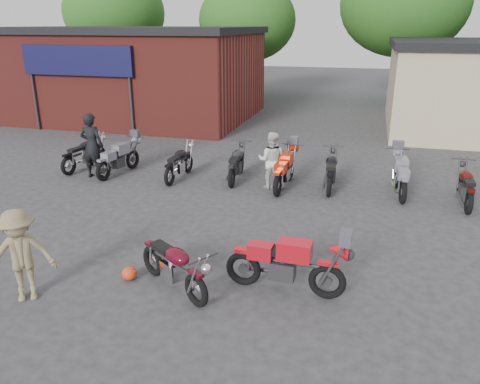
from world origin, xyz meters
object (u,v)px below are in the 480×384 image
(row_bike_1, at_px, (119,157))
(row_bike_2, at_px, (179,161))
(vintage_motorcycle, at_px, (174,263))
(person_tan, at_px, (21,256))
(row_bike_7, at_px, (466,184))
(row_bike_0, at_px, (84,152))
(row_bike_5, at_px, (331,169))
(sportbike, at_px, (287,261))
(row_bike_6, at_px, (400,173))
(helmet, at_px, (129,273))
(person_dark, at_px, (92,146))
(person_light, at_px, (271,160))
(row_bike_4, at_px, (285,168))
(row_bike_3, at_px, (237,162))

(row_bike_1, xyz_separation_m, row_bike_2, (1.97, 0.08, -0.02))
(vintage_motorcycle, height_order, person_tan, person_tan)
(vintage_motorcycle, relative_size, row_bike_7, 0.98)
(vintage_motorcycle, distance_m, row_bike_0, 8.23)
(row_bike_0, bearing_deg, row_bike_1, -89.52)
(person_tan, distance_m, row_bike_5, 8.40)
(sportbike, relative_size, row_bike_1, 1.05)
(vintage_motorcycle, xyz_separation_m, row_bike_7, (5.54, 5.88, 0.01))
(row_bike_6, xyz_separation_m, row_bike_7, (1.59, -0.37, -0.04))
(helmet, height_order, row_bike_2, row_bike_2)
(sportbike, height_order, row_bike_5, sportbike)
(row_bike_0, height_order, row_bike_2, row_bike_0)
(row_bike_7, bearing_deg, person_dark, 93.78)
(person_light, bearing_deg, person_dark, 3.43)
(person_tan, relative_size, row_bike_0, 0.85)
(row_bike_4, bearing_deg, person_light, 107.00)
(person_tan, bearing_deg, row_bike_7, 5.78)
(sportbike, distance_m, row_bike_1, 8.16)
(vintage_motorcycle, height_order, row_bike_7, row_bike_7)
(person_dark, distance_m, row_bike_2, 2.64)
(person_dark, bearing_deg, row_bike_5, -174.13)
(person_dark, distance_m, person_light, 5.38)
(row_bike_2, bearing_deg, row_bike_0, 89.55)
(sportbike, xyz_separation_m, person_tan, (-4.19, -1.39, 0.22))
(vintage_motorcycle, relative_size, helmet, 6.77)
(row_bike_1, bearing_deg, row_bike_3, -73.93)
(person_tan, distance_m, row_bike_7, 10.38)
(person_tan, bearing_deg, row_bike_4, 30.14)
(person_tan, height_order, row_bike_6, person_tan)
(helmet, distance_m, row_bike_4, 6.07)
(row_bike_2, bearing_deg, row_bike_4, -88.05)
(person_tan, bearing_deg, vintage_motorcycle, -13.57)
(vintage_motorcycle, distance_m, row_bike_6, 7.39)
(sportbike, height_order, row_bike_3, sportbike)
(person_dark, xyz_separation_m, row_bike_1, (0.57, 0.47, -0.42))
(row_bike_0, xyz_separation_m, row_bike_2, (3.30, -0.11, -0.02))
(sportbike, distance_m, person_tan, 4.42)
(row_bike_4, bearing_deg, row_bike_7, -87.29)
(row_bike_3, relative_size, row_bike_4, 0.95)
(person_light, height_order, row_bike_5, person_light)
(sportbike, bearing_deg, row_bike_4, 102.94)
(row_bike_0, height_order, row_bike_6, row_bike_6)
(row_bike_4, bearing_deg, row_bike_1, 94.27)
(person_tan, distance_m, row_bike_0, 7.67)
(helmet, distance_m, row_bike_7, 8.69)
(vintage_motorcycle, xyz_separation_m, row_bike_2, (-2.34, 5.88, 0.00))
(sportbike, xyz_separation_m, person_light, (-1.40, 5.34, 0.21))
(row_bike_2, bearing_deg, row_bike_6, -85.17)
(sportbike, xyz_separation_m, row_bike_0, (-7.52, 5.52, -0.03))
(person_light, distance_m, person_tan, 7.28)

